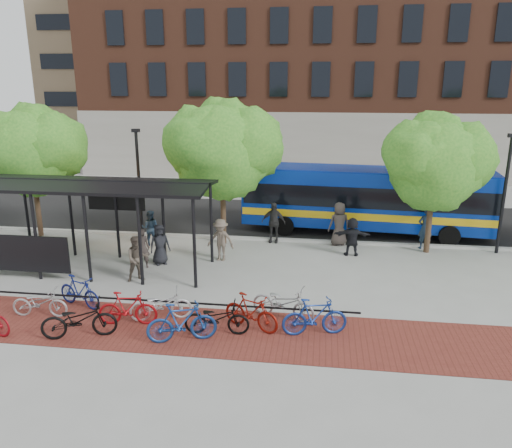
# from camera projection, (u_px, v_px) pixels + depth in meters

# --- Properties ---
(ground) EXTENTS (160.00, 160.00, 0.00)m
(ground) POSITION_uv_depth(u_px,v_px,m) (283.00, 273.00, 19.40)
(ground) COLOR #9E9E99
(ground) RESTS_ON ground
(asphalt_street) EXTENTS (160.00, 8.00, 0.01)m
(asphalt_street) POSITION_uv_depth(u_px,v_px,m) (295.00, 219.00, 27.02)
(asphalt_street) COLOR black
(asphalt_street) RESTS_ON ground
(curb) EXTENTS (160.00, 0.25, 0.12)m
(curb) POSITION_uv_depth(u_px,v_px,m) (290.00, 240.00, 23.20)
(curb) COLOR #B7B7B2
(curb) RESTS_ON ground
(brick_strip) EXTENTS (24.00, 3.00, 0.01)m
(brick_strip) POSITION_uv_depth(u_px,v_px,m) (202.00, 331.00, 14.90)
(brick_strip) COLOR maroon
(brick_strip) RESTS_ON ground
(bike_rack_rail) EXTENTS (12.00, 0.05, 0.95)m
(bike_rack_rail) POSITION_uv_depth(u_px,v_px,m) (169.00, 315.00, 15.93)
(bike_rack_rail) COLOR black
(bike_rack_rail) RESTS_ON ground
(building_brick) EXTENTS (55.00, 14.00, 20.00)m
(building_brick) POSITION_uv_depth(u_px,v_px,m) (436.00, 45.00, 40.11)
(building_brick) COLOR brown
(building_brick) RESTS_ON ground
(building_tower) EXTENTS (22.00, 22.00, 30.00)m
(building_tower) POSITION_uv_depth(u_px,v_px,m) (172.00, 8.00, 55.44)
(building_tower) COLOR #7A664C
(building_tower) RESTS_ON ground
(bus_shelter) EXTENTS (10.60, 3.07, 3.60)m
(bus_shelter) POSITION_uv_depth(u_px,v_px,m) (72.00, 194.00, 19.18)
(bus_shelter) COLOR black
(bus_shelter) RESTS_ON ground
(tree_a) EXTENTS (4.90, 4.00, 6.18)m
(tree_a) POSITION_uv_depth(u_px,v_px,m) (33.00, 147.00, 22.97)
(tree_a) COLOR #382619
(tree_a) RESTS_ON ground
(tree_b) EXTENTS (5.15, 4.20, 6.47)m
(tree_b) POSITION_uv_depth(u_px,v_px,m) (224.00, 146.00, 21.74)
(tree_b) COLOR #382619
(tree_b) RESTS_ON ground
(tree_c) EXTENTS (4.66, 3.80, 5.92)m
(tree_c) POSITION_uv_depth(u_px,v_px,m) (437.00, 159.00, 20.69)
(tree_c) COLOR #382619
(tree_c) RESTS_ON ground
(lamp_post_left) EXTENTS (0.35, 0.20, 5.12)m
(lamp_post_left) POSITION_uv_depth(u_px,v_px,m) (139.00, 181.00, 22.98)
(lamp_post_left) COLOR black
(lamp_post_left) RESTS_ON ground
(lamp_post_right) EXTENTS (0.35, 0.20, 5.12)m
(lamp_post_right) POSITION_uv_depth(u_px,v_px,m) (505.00, 191.00, 20.91)
(lamp_post_right) COLOR black
(lamp_post_right) RESTS_ON ground
(bus) EXTENTS (11.93, 3.51, 3.18)m
(bus) POSITION_uv_depth(u_px,v_px,m) (366.00, 196.00, 24.05)
(bus) COLOR #082A98
(bus) RESTS_ON ground
(bike_2) EXTENTS (1.82, 0.75, 0.93)m
(bike_2) POSITION_uv_depth(u_px,v_px,m) (40.00, 303.00, 15.68)
(bike_2) COLOR #A6A5A8
(bike_2) RESTS_ON ground
(bike_3) EXTENTS (1.84, 1.11, 1.07)m
(bike_3) POSITION_uv_depth(u_px,v_px,m) (79.00, 292.00, 16.36)
(bike_3) COLOR navy
(bike_3) RESTS_ON ground
(bike_4) EXTENTS (2.26, 1.38, 1.12)m
(bike_4) POSITION_uv_depth(u_px,v_px,m) (79.00, 320.00, 14.37)
(bike_4) COLOR black
(bike_4) RESTS_ON ground
(bike_5) EXTENTS (1.85, 0.74, 1.08)m
(bike_5) POSITION_uv_depth(u_px,v_px,m) (128.00, 308.00, 15.13)
(bike_5) COLOR #A00E13
(bike_5) RESTS_ON ground
(bike_6) EXTENTS (2.03, 1.25, 1.01)m
(bike_6) POSITION_uv_depth(u_px,v_px,m) (161.00, 305.00, 15.46)
(bike_6) COLOR #BABABD
(bike_6) RESTS_ON ground
(bike_7) EXTENTS (2.08, 1.17, 1.20)m
(bike_7) POSITION_uv_depth(u_px,v_px,m) (182.00, 322.00, 14.12)
(bike_7) COLOR navy
(bike_7) RESTS_ON ground
(bike_8) EXTENTS (1.97, 0.82, 1.01)m
(bike_8) POSITION_uv_depth(u_px,v_px,m) (217.00, 318.00, 14.58)
(bike_8) COLOR black
(bike_8) RESTS_ON ground
(bike_9) EXTENTS (1.91, 1.25, 1.11)m
(bike_9) POSITION_uv_depth(u_px,v_px,m) (251.00, 312.00, 14.85)
(bike_9) COLOR maroon
(bike_9) RESTS_ON ground
(bike_10) EXTENTS (2.18, 1.31, 1.08)m
(bike_10) POSITION_uv_depth(u_px,v_px,m) (283.00, 303.00, 15.52)
(bike_10) COLOR #99999B
(bike_10) RESTS_ON ground
(bike_11) EXTENTS (2.01, 0.98, 1.16)m
(bike_11) POSITION_uv_depth(u_px,v_px,m) (315.00, 317.00, 14.50)
(bike_11) COLOR navy
(bike_11) RESTS_ON ground
(pedestrian_0) EXTENTS (0.97, 0.89, 1.67)m
(pedestrian_0) POSITION_uv_depth(u_px,v_px,m) (160.00, 244.00, 20.14)
(pedestrian_0) COLOR black
(pedestrian_0) RESTS_ON ground
(pedestrian_1) EXTENTS (0.66, 0.49, 1.64)m
(pedestrian_1) POSITION_uv_depth(u_px,v_px,m) (142.00, 248.00, 19.75)
(pedestrian_1) COLOR #362E2B
(pedestrian_1) RESTS_ON ground
(pedestrian_2) EXTENTS (0.86, 0.71, 1.61)m
(pedestrian_2) POSITION_uv_depth(u_px,v_px,m) (150.00, 228.00, 22.51)
(pedestrian_2) COLOR #1E3146
(pedestrian_2) RESTS_ON ground
(pedestrian_3) EXTENTS (1.24, 0.84, 1.77)m
(pedestrian_3) POSITION_uv_depth(u_px,v_px,m) (221.00, 240.00, 20.52)
(pedestrian_3) COLOR brown
(pedestrian_3) RESTS_ON ground
(pedestrian_4) EXTENTS (1.13, 0.52, 1.88)m
(pedestrian_4) POSITION_uv_depth(u_px,v_px,m) (273.00, 222.00, 22.86)
(pedestrian_4) COLOR #272727
(pedestrian_4) RESTS_ON ground
(pedestrian_5) EXTENTS (1.55, 0.53, 1.66)m
(pedestrian_5) POSITION_uv_depth(u_px,v_px,m) (352.00, 237.00, 21.14)
(pedestrian_5) COLOR black
(pedestrian_5) RESTS_ON ground
(pedestrian_6) EXTENTS (1.11, 0.89, 1.98)m
(pedestrian_6) POSITION_uv_depth(u_px,v_px,m) (339.00, 224.00, 22.46)
(pedestrian_6) COLOR #433A35
(pedestrian_6) RESTS_ON ground
(pedestrian_7) EXTENTS (0.79, 0.64, 1.90)m
(pedestrian_7) POSITION_uv_depth(u_px,v_px,m) (425.00, 228.00, 21.99)
(pedestrian_7) COLOR #1B2C40
(pedestrian_7) RESTS_ON ground
(pedestrian_8) EXTENTS (1.06, 1.01, 1.72)m
(pedestrian_8) POSITION_uv_depth(u_px,v_px,m) (137.00, 259.00, 18.42)
(pedestrian_8) COLOR brown
(pedestrian_8) RESTS_ON ground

